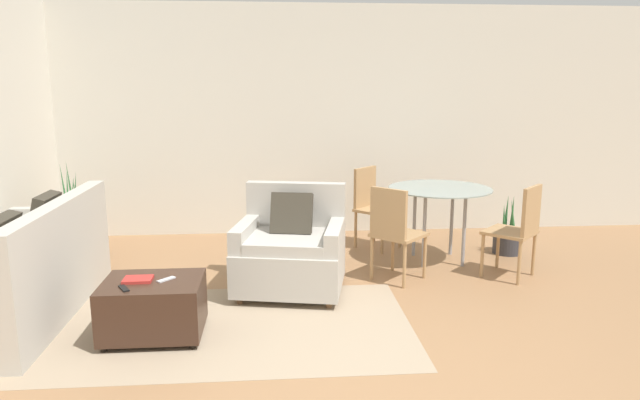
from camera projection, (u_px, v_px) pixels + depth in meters
name	position (u px, v px, depth m)	size (l,w,h in m)	color
ground_plane	(359.00, 371.00, 3.67)	(20.00, 20.00, 0.00)	#936B47
wall_back	(317.00, 121.00, 6.92)	(12.00, 0.06, 2.75)	beige
area_rug	(227.00, 327.00, 4.35)	(2.82, 1.65, 0.01)	gray
couch	(22.00, 278.00, 4.51)	(0.90, 2.04, 0.92)	#B2ADA3
armchair	(291.00, 251.00, 5.06)	(1.06, 0.99, 0.93)	#B2ADA3
ottoman	(154.00, 306.00, 4.15)	(0.71, 0.56, 0.42)	#382319
book_stack	(138.00, 279.00, 4.11)	(0.20, 0.15, 0.02)	#B72D28
tv_remote_primary	(124.00, 288.00, 3.95)	(0.11, 0.14, 0.01)	black
tv_remote_secondary	(166.00, 279.00, 4.13)	(0.13, 0.13, 0.01)	#B7B7BC
potted_plant	(75.00, 238.00, 6.09)	(0.44, 0.44, 1.05)	brown
dining_table	(440.00, 197.00, 5.85)	(1.05, 1.05, 0.78)	#8C9E99
dining_chair_near_left	(394.00, 228.00, 5.25)	(0.59, 0.59, 0.90)	tan
dining_chair_near_right	(519.00, 225.00, 5.35)	(0.59, 0.59, 0.90)	tan
dining_chair_far_left	(372.00, 202.00, 6.42)	(0.59, 0.59, 0.90)	tan
potted_plant_small	(507.00, 239.00, 6.22)	(0.31, 0.31, 0.64)	#333338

